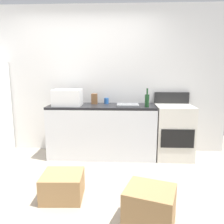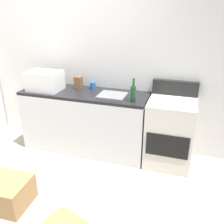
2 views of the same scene
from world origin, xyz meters
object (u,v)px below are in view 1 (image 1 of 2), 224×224
(microwave, at_px, (67,97))
(coffee_mug, at_px, (106,101))
(wine_bottle, at_px, (147,100))
(cardboard_box_medium, at_px, (150,208))
(cardboard_box_large, at_px, (63,186))
(stove_oven, at_px, (173,131))
(knife_block, at_px, (94,99))

(microwave, bearing_deg, coffee_mug, 21.55)
(wine_bottle, xyz_separation_m, cardboard_box_medium, (-0.13, -1.66, -0.81))
(cardboard_box_large, bearing_deg, microwave, 99.97)
(cardboard_box_large, bearing_deg, stove_oven, 40.86)
(cardboard_box_large, distance_m, cardboard_box_medium, 1.06)
(knife_block, bearing_deg, wine_bottle, -18.30)
(microwave, distance_m, wine_bottle, 1.31)
(microwave, bearing_deg, stove_oven, 2.50)
(knife_block, bearing_deg, cardboard_box_large, -97.72)
(cardboard_box_medium, bearing_deg, coffee_mug, 105.25)
(stove_oven, relative_size, cardboard_box_medium, 2.47)
(wine_bottle, distance_m, cardboard_box_medium, 1.85)
(wine_bottle, relative_size, cardboard_box_large, 0.65)
(cardboard_box_medium, bearing_deg, wine_bottle, 85.45)
(knife_block, relative_size, cardboard_box_large, 0.39)
(stove_oven, relative_size, coffee_mug, 11.00)
(knife_block, xyz_separation_m, cardboard_box_medium, (0.75, -1.95, -0.79))
(stove_oven, xyz_separation_m, knife_block, (-1.36, 0.13, 0.52))
(knife_block, bearing_deg, coffee_mug, 12.62)
(knife_block, bearing_deg, microwave, -154.43)
(wine_bottle, bearing_deg, stove_oven, 19.20)
(stove_oven, bearing_deg, microwave, -177.50)
(cardboard_box_large, bearing_deg, wine_bottle, 47.57)
(coffee_mug, height_order, cardboard_box_medium, coffee_mug)
(knife_block, bearing_deg, cardboard_box_medium, -68.92)
(microwave, height_order, cardboard_box_large, microwave)
(stove_oven, bearing_deg, knife_block, 174.76)
(microwave, relative_size, knife_block, 2.56)
(microwave, xyz_separation_m, coffee_mug, (0.63, 0.25, -0.09))
(cardboard_box_medium, bearing_deg, knife_block, 111.08)
(coffee_mug, distance_m, cardboard_box_large, 1.77)
(wine_bottle, xyz_separation_m, knife_block, (-0.88, 0.29, -0.02))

